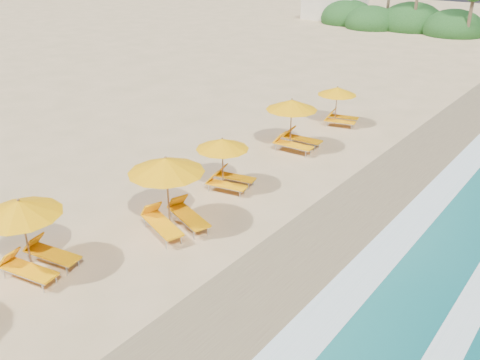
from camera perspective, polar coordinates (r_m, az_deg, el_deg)
ground at (r=18.96m, az=0.00°, el=-3.28°), size 160.00×160.00×0.00m
wet_sand at (r=17.14m, az=10.69°, el=-7.15°), size 4.00×160.00×0.01m
surf_foam at (r=16.34m, az=19.17°, el=-9.96°), size 4.00×160.00×0.01m
station_1 at (r=16.12m, az=-22.79°, el=-5.47°), size 2.96×2.84×2.44m
station_2 at (r=17.20m, az=-7.92°, el=-1.11°), size 3.38×3.30×2.66m
station_3 at (r=20.07m, az=-1.56°, el=2.24°), size 2.65×2.55×2.16m
station_4 at (r=24.17m, az=6.21°, el=6.65°), size 2.81×2.63×2.49m
station_5 at (r=28.02m, az=11.19°, el=8.52°), size 2.65×2.57×2.13m
treeline at (r=62.54m, az=19.64°, el=16.54°), size 25.80×8.80×9.74m
beach_building at (r=69.53m, az=10.64°, el=18.61°), size 7.00×5.00×2.80m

